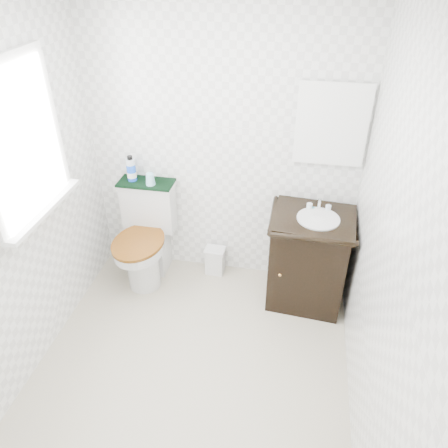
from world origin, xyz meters
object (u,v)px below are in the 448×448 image
(toilet, at_px, (147,240))
(mouthwash_bottle, at_px, (131,169))
(cup, at_px, (150,179))
(trash_bin, at_px, (215,260))
(vanity, at_px, (309,258))

(toilet, height_order, mouthwash_bottle, mouthwash_bottle)
(toilet, xyz_separation_m, cup, (0.05, 0.09, 0.56))
(mouthwash_bottle, xyz_separation_m, cup, (0.17, -0.05, -0.05))
(toilet, distance_m, mouthwash_bottle, 0.63)
(toilet, bearing_deg, trash_bin, 13.24)
(trash_bin, bearing_deg, mouthwash_bottle, -179.91)
(mouthwash_bottle, bearing_deg, cup, -14.71)
(mouthwash_bottle, height_order, cup, mouthwash_bottle)
(vanity, xyz_separation_m, cup, (-1.34, 0.15, 0.50))
(vanity, distance_m, mouthwash_bottle, 1.62)
(vanity, xyz_separation_m, trash_bin, (-0.82, 0.20, -0.30))
(toilet, xyz_separation_m, trash_bin, (0.58, 0.14, -0.24))
(toilet, bearing_deg, cup, 58.39)
(vanity, height_order, cup, cup)
(vanity, xyz_separation_m, mouthwash_bottle, (-1.51, 0.20, 0.56))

